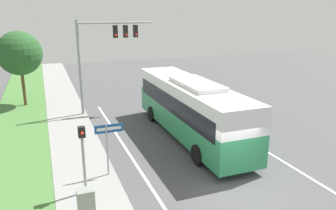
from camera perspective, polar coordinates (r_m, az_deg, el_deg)
name	(u,v)px	position (r m, az deg, el deg)	size (l,w,h in m)	color
ground_plane	(239,188)	(15.16, 12.26, -13.93)	(80.00, 80.00, 0.00)	#4C4C4F
lane_divider_near	(162,205)	(13.73, -1.02, -16.95)	(0.14, 30.00, 0.01)	silver
lane_divider_far	(304,174)	(17.24, 22.53, -11.01)	(0.14, 30.00, 0.01)	silver
bus	(190,106)	(19.81, 3.83, -0.13)	(2.73, 11.85, 3.64)	#2D8956
signal_gantry	(104,46)	(24.55, -11.01, 10.02)	(5.62, 0.41, 6.94)	#939399
pedestrian_signal	(83,149)	(13.85, -14.60, -7.49)	(0.28, 0.34, 3.05)	#939399
street_sign	(108,140)	(15.24, -10.38, -5.97)	(1.31, 0.08, 2.62)	#939399
utility_cabinet	(86,205)	(12.65, -14.04, -16.61)	(0.60, 0.48, 1.27)	gray
roadside_tree	(19,53)	(28.52, -24.45, 8.18)	(3.46, 3.46, 5.95)	brown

